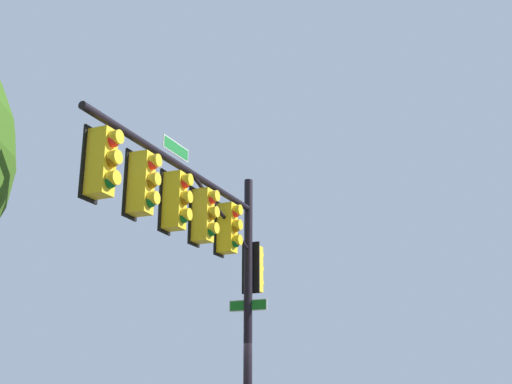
% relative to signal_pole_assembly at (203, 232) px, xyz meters
% --- Properties ---
extents(signal_pole_assembly, '(6.68, 2.56, 6.38)m').
position_rel_signal_pole_assembly_xyz_m(signal_pole_assembly, '(0.00, 0.00, 0.00)').
color(signal_pole_assembly, black).
rests_on(signal_pole_assembly, ground_plane).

